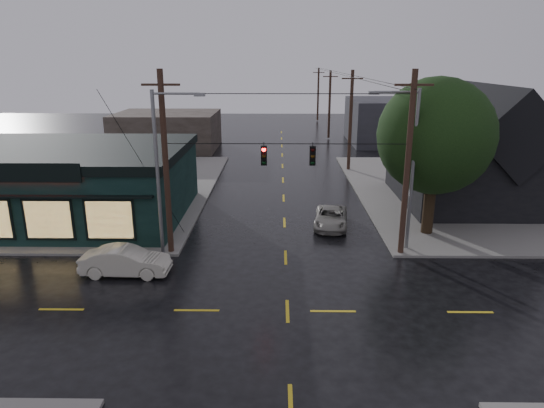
{
  "coord_description": "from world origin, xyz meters",
  "views": [
    {
      "loc": [
        -0.42,
        -19.02,
        10.62
      ],
      "look_at": [
        -0.76,
        5.83,
        3.16
      ],
      "focal_mm": 32.0,
      "sensor_mm": 36.0,
      "label": 1
    }
  ],
  "objects_px": {
    "utility_pole_ne": "(400,254)",
    "sedan_cream": "(126,261)",
    "utility_pole_nw": "(171,253)",
    "corner_tree": "(436,136)",
    "suv_silver": "(331,218)"
  },
  "relations": [
    {
      "from": "utility_pole_nw",
      "to": "utility_pole_ne",
      "type": "distance_m",
      "value": 13.0
    },
    {
      "from": "corner_tree",
      "to": "suv_silver",
      "type": "height_order",
      "value": "corner_tree"
    },
    {
      "from": "corner_tree",
      "to": "suv_silver",
      "type": "relative_size",
      "value": 2.13
    },
    {
      "from": "utility_pole_ne",
      "to": "sedan_cream",
      "type": "relative_size",
      "value": 2.27
    },
    {
      "from": "corner_tree",
      "to": "utility_pole_nw",
      "type": "relative_size",
      "value": 0.94
    },
    {
      "from": "utility_pole_nw",
      "to": "suv_silver",
      "type": "height_order",
      "value": "utility_pole_nw"
    },
    {
      "from": "utility_pole_nw",
      "to": "sedan_cream",
      "type": "xyz_separation_m",
      "value": [
        -1.69,
        -2.85,
        0.74
      ]
    },
    {
      "from": "corner_tree",
      "to": "sedan_cream",
      "type": "bearing_deg",
      "value": -160.17
    },
    {
      "from": "corner_tree",
      "to": "sedan_cream",
      "type": "height_order",
      "value": "corner_tree"
    },
    {
      "from": "utility_pole_ne",
      "to": "suv_silver",
      "type": "distance_m",
      "value": 5.88
    },
    {
      "from": "utility_pole_nw",
      "to": "utility_pole_ne",
      "type": "relative_size",
      "value": 1.0
    },
    {
      "from": "utility_pole_ne",
      "to": "suv_silver",
      "type": "height_order",
      "value": "utility_pole_ne"
    },
    {
      "from": "utility_pole_nw",
      "to": "corner_tree",
      "type": "bearing_deg",
      "value": 12.16
    },
    {
      "from": "corner_tree",
      "to": "sedan_cream",
      "type": "xyz_separation_m",
      "value": [
        -17.12,
        -6.17,
        -5.46
      ]
    },
    {
      "from": "corner_tree",
      "to": "utility_pole_nw",
      "type": "bearing_deg",
      "value": -167.84
    }
  ]
}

